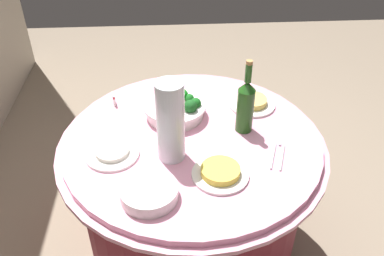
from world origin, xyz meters
TOP-DOWN VIEW (x-y plane):
  - ground_plane at (0.00, 0.00)m, footprint 6.00×6.00m
  - buffet_table at (0.00, 0.00)m, footprint 1.16×1.16m
  - broccoli_bowl at (0.17, 0.06)m, footprint 0.28×0.28m
  - plate_stack at (-0.34, 0.17)m, footprint 0.21×0.21m
  - wine_bottle at (0.04, -0.23)m, footprint 0.07×0.07m
  - decorative_fruit_vase at (-0.12, 0.09)m, footprint 0.11×0.11m
  - serving_tongs at (-0.15, -0.34)m, footprint 0.17×0.09m
  - food_plate_fried_egg at (-0.24, -0.09)m, footprint 0.22×0.22m
  - food_plate_rice at (-0.10, 0.33)m, footprint 0.22×0.22m
  - food_plate_noodles at (0.23, -0.30)m, footprint 0.22×0.22m
  - label_placard_front at (0.29, 0.36)m, footprint 0.05×0.02m

SIDE VIEW (x-z plane):
  - ground_plane at x=0.00m, z-range 0.00..0.00m
  - buffet_table at x=0.00m, z-range 0.01..0.75m
  - serving_tongs at x=-0.15m, z-range 0.74..0.75m
  - food_plate_rice at x=-0.10m, z-range 0.74..0.77m
  - food_plate_noodles at x=0.23m, z-range 0.74..0.78m
  - food_plate_fried_egg at x=-0.24m, z-range 0.74..0.78m
  - plate_stack at x=-0.34m, z-range 0.74..0.79m
  - label_placard_front at x=0.29m, z-range 0.74..0.80m
  - broccoli_bowl at x=0.17m, z-range 0.73..0.84m
  - wine_bottle at x=0.04m, z-range 0.70..1.04m
  - decorative_fruit_vase at x=-0.12m, z-range 0.72..1.06m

